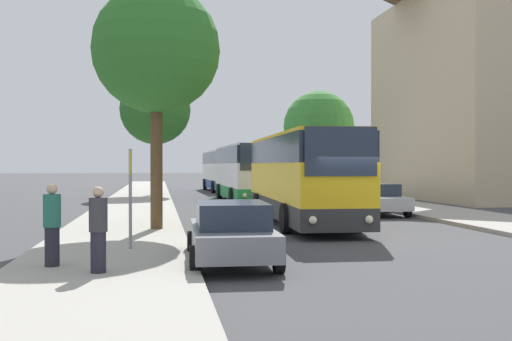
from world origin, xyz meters
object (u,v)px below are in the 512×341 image
bus_front (300,176)px  tree_left_far (155,109)px  bus_middle (245,172)px  tree_right_near (319,126)px  bus_stop_sign (130,187)px  pedestrian_waiting_far (98,229)px  tree_left_near (156,50)px  bus_rear (224,170)px  parked_car_right_near (377,199)px  parked_car_left_curb (231,232)px  pedestrian_waiting_near (52,225)px

bus_front → tree_left_far: 21.40m
tree_left_far → bus_middle: bearing=-49.4°
tree_right_near → bus_stop_sign: bearing=-112.6°
pedestrian_waiting_far → tree_left_near: size_ratio=0.21×
bus_rear → parked_car_right_near: bearing=-82.3°
tree_left_far → tree_right_near: (13.78, 6.91, -0.62)m
bus_front → pedestrian_waiting_far: (-6.62, -10.58, -0.82)m
parked_car_right_near → parked_car_left_curb: bearing=58.5°
parked_car_right_near → pedestrian_waiting_near: (-11.92, -12.76, 0.28)m
tree_left_far → tree_right_near: bearing=26.6°
parked_car_right_near → bus_front: bearing=37.9°
bus_front → tree_left_near: 7.41m
parked_car_right_near → tree_right_near: tree_right_near is taller
bus_stop_sign → pedestrian_waiting_near: (-1.49, -2.37, -0.69)m
bus_rear → tree_left_near: tree_left_near is taller
bus_front → tree_left_far: tree_left_far is taller
bus_stop_sign → bus_middle: bearing=74.1°
bus_front → tree_left_near: bearing=-153.2°
bus_front → bus_middle: 13.77m
pedestrian_waiting_near → tree_right_near: bearing=-124.2°
parked_car_right_near → tree_left_near: tree_left_near is taller
bus_rear → bus_stop_sign: 36.13m
bus_rear → pedestrian_waiting_near: (-7.73, -37.96, -0.81)m
tree_left_far → bus_front: bearing=-74.4°
parked_car_right_near → tree_right_near: bearing=-97.1°
bus_front → bus_stop_sign: bus_front is taller
bus_front → tree_right_near: tree_right_near is taller
pedestrian_waiting_near → tree_left_far: (1.99, 29.84, 5.15)m
bus_rear → pedestrian_waiting_near: bearing=-103.2°
bus_rear → bus_stop_sign: bus_rear is taller
bus_middle → tree_right_near: tree_right_near is taller
bus_front → tree_left_near: size_ratio=1.47×
bus_front → parked_car_right_near: 5.40m
bus_rear → pedestrian_waiting_far: size_ratio=6.31×
pedestrian_waiting_near → tree_right_near: 40.24m
parked_car_right_near → tree_right_near: 24.76m
bus_front → tree_left_near: tree_left_near is taller
tree_left_far → tree_right_near: 15.43m
parked_car_left_curb → parked_car_right_near: (8.10, 12.25, -0.00)m
parked_car_left_curb → parked_car_right_near: parked_car_left_curb is taller
parked_car_right_near → tree_left_near: (-9.79, -5.66, 5.31)m
parked_car_right_near → bus_stop_sign: bearing=46.9°
parked_car_right_near → pedestrian_waiting_far: (-10.90, -13.68, 0.26)m
tree_left_far → bus_rear: bearing=54.8°
pedestrian_waiting_near → bus_rear: bearing=-112.4°
bus_rear → pedestrian_waiting_near: size_ratio=6.20×
parked_car_right_near → tree_left_near: size_ratio=0.54×
bus_stop_sign → tree_left_far: 27.83m
bus_rear → bus_stop_sign: size_ratio=4.25×
pedestrian_waiting_far → tree_left_far: (0.97, 30.75, 5.17)m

